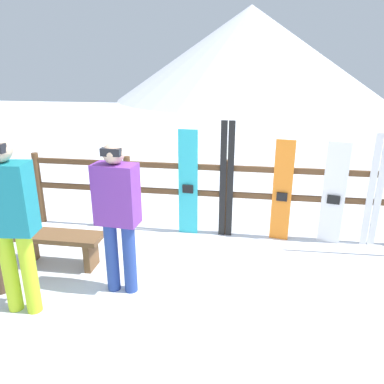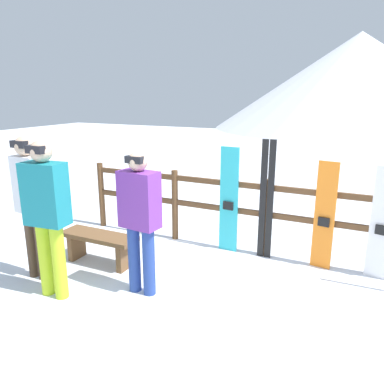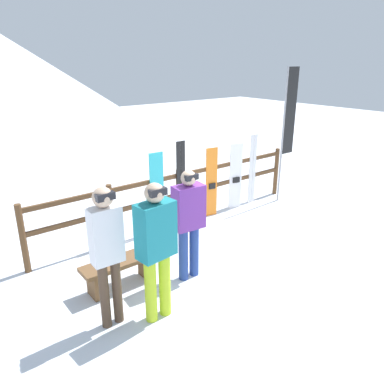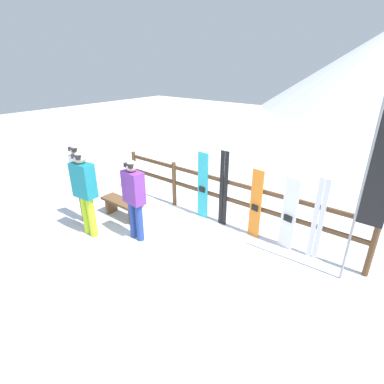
# 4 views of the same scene
# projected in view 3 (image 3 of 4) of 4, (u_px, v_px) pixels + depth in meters

# --- Properties ---
(ground_plane) EXTENTS (40.00, 40.00, 0.00)m
(ground_plane) POSITION_uv_depth(u_px,v_px,m) (239.00, 257.00, 6.29)
(ground_plane) COLOR white
(fence) EXTENTS (5.95, 0.10, 1.13)m
(fence) POSITION_uv_depth(u_px,v_px,m) (179.00, 192.00, 7.33)
(fence) COLOR brown
(fence) RESTS_ON ground
(bench) EXTENTS (1.11, 0.36, 0.43)m
(bench) POSITION_uv_depth(u_px,v_px,m) (120.00, 268.00, 5.38)
(bench) COLOR brown
(bench) RESTS_ON ground
(person_purple) EXTENTS (0.47, 0.29, 1.69)m
(person_purple) POSITION_uv_depth(u_px,v_px,m) (189.00, 218.00, 5.41)
(person_purple) COLOR navy
(person_purple) RESTS_ON ground
(person_white) EXTENTS (0.38, 0.24, 1.82)m
(person_white) POSITION_uv_depth(u_px,v_px,m) (107.00, 246.00, 4.36)
(person_white) COLOR #4C3828
(person_white) RESTS_ON ground
(person_teal) EXTENTS (0.49, 0.31, 1.82)m
(person_teal) POSITION_uv_depth(u_px,v_px,m) (156.00, 243.00, 4.50)
(person_teal) COLOR #B7D826
(person_teal) RESTS_ON ground
(snowboard_cyan) EXTENTS (0.28, 0.06, 1.57)m
(snowboard_cyan) POSITION_uv_depth(u_px,v_px,m) (157.00, 194.00, 6.95)
(snowboard_cyan) COLOR #2DBFCC
(snowboard_cyan) RESTS_ON ground
(ski_pair_black) EXTENTS (0.20, 0.02, 1.70)m
(ski_pair_black) POSITION_uv_depth(u_px,v_px,m) (181.00, 184.00, 7.25)
(ski_pair_black) COLOR black
(ski_pair_black) RESTS_ON ground
(snowboard_orange) EXTENTS (0.27, 0.09, 1.46)m
(snowboard_orange) POSITION_uv_depth(u_px,v_px,m) (211.00, 183.00, 7.74)
(snowboard_orange) COLOR orange
(snowboard_orange) RESTS_ON ground
(snowboard_white) EXTENTS (0.30, 0.10, 1.46)m
(snowboard_white) POSITION_uv_depth(u_px,v_px,m) (236.00, 177.00, 8.14)
(snowboard_white) COLOR white
(snowboard_white) RESTS_ON ground
(ski_pair_white) EXTENTS (0.20, 0.02, 1.58)m
(ski_pair_white) POSITION_uv_depth(u_px,v_px,m) (252.00, 169.00, 8.43)
(ski_pair_white) COLOR white
(ski_pair_white) RESTS_ON ground
(rental_flag) EXTENTS (0.40, 0.04, 2.99)m
(rental_flag) POSITION_uv_depth(u_px,v_px,m) (287.00, 121.00, 8.27)
(rental_flag) COLOR #99999E
(rental_flag) RESTS_ON ground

